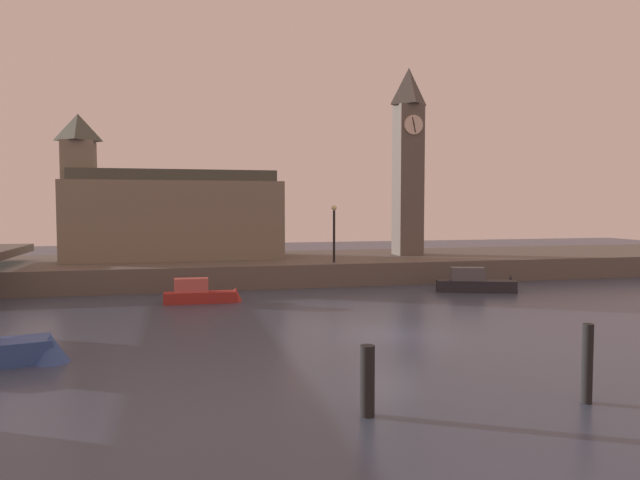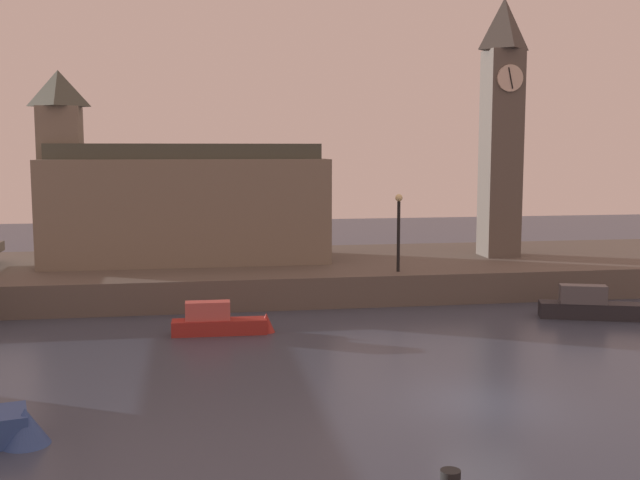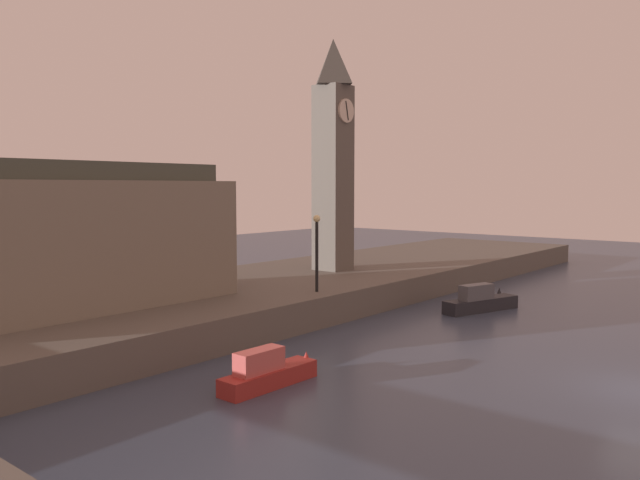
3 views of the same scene
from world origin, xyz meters
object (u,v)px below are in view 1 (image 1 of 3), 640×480
Objects in this scene: parliament_hall at (167,214)px; boat_barge_dark at (481,283)px; mooring_post_right at (587,364)px; boat_dinghy_red at (205,294)px; mooring_post_left at (367,381)px; clock_tower at (408,159)px; streetlamp at (334,227)px.

boat_barge_dark is (18.69, -10.46, -4.15)m from parliament_hall.
boat_dinghy_red is at bearing 116.08° from mooring_post_right.
mooring_post_right is at bearing -111.17° from boat_barge_dark.
mooring_post_left is at bearing -125.73° from boat_barge_dark.
clock_tower is at bearing 95.01° from boat_barge_dark.
streetlamp is at bearing -147.13° from clock_tower.
mooring_post_left is 0.34× the size of boat_barge_dark.
clock_tower is 3.32× the size of boat_dinghy_red.
streetlamp is at bearing 146.77° from boat_barge_dark.
streetlamp is 10.03m from boat_barge_dark.
boat_dinghy_red is at bearing -179.41° from boat_barge_dark.
clock_tower is at bearing 77.24° from mooring_post_right.
boat_dinghy_red is at bearing 99.95° from mooring_post_left.
boat_barge_dark is at bearing -29.22° from parliament_hall.
parliament_hall is 29.76m from mooring_post_left.
clock_tower reaches higher than boat_dinghy_red.
mooring_post_right is at bearing -102.76° from clock_tower.
boat_barge_dark is at bearing 68.83° from mooring_post_right.
streetlamp is 0.89× the size of boat_dinghy_red.
boat_dinghy_red is (-3.23, 18.41, -0.43)m from mooring_post_left.
mooring_post_left reaches higher than boat_dinghy_red.
parliament_hall reaches higher than mooring_post_left.
mooring_post_right is (0.54, -24.21, -2.81)m from streetlamp.
boat_barge_dark reaches higher than boat_dinghy_red.
streetlamp reaches higher than boat_dinghy_red.
mooring_post_left is (-5.47, -23.76, -2.99)m from streetlamp.
boat_barge_dark is (7.90, -5.18, -3.37)m from streetlamp.
clock_tower reaches higher than mooring_post_left.
mooring_post_right is at bearing -4.27° from mooring_post_left.
streetlamp is (-7.05, -4.56, -4.94)m from clock_tower.
boat_barge_dark is (16.60, 0.17, 0.05)m from boat_dinghy_red.
streetlamp is 24.38m from mooring_post_right.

